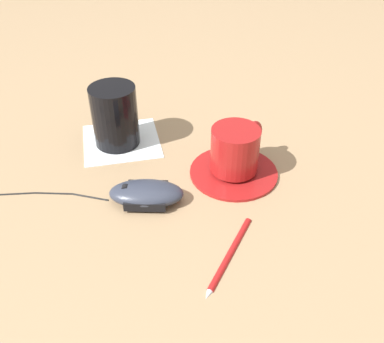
{
  "coord_description": "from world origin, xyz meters",
  "views": [
    {
      "loc": [
        0.14,
        -0.53,
        0.42
      ],
      "look_at": [
        0.04,
        -0.03,
        0.03
      ],
      "focal_mm": 40.0,
      "sensor_mm": 36.0,
      "label": 1
    }
  ],
  "objects": [
    {
      "name": "ground_plane",
      "position": [
        0.0,
        0.0,
        0.0
      ],
      "size": [
        3.0,
        3.0,
        0.0
      ],
      "primitive_type": "plane",
      "color": "#9E7F5B"
    },
    {
      "name": "computer_mouse",
      "position": [
        -0.02,
        -0.07,
        0.02
      ],
      "size": [
        0.12,
        0.08,
        0.03
      ],
      "color": "#2D3342",
      "rests_on": "ground"
    },
    {
      "name": "coffee_cup",
      "position": [
        0.1,
        0.02,
        0.05
      ],
      "size": [
        0.08,
        0.1,
        0.07
      ],
      "color": "maroon",
      "rests_on": "saucer"
    },
    {
      "name": "pen",
      "position": [
        0.11,
        -0.15,
        0.0
      ],
      "size": [
        0.04,
        0.14,
        0.01
      ],
      "color": "#B21919",
      "rests_on": "ground"
    },
    {
      "name": "drinking_glass",
      "position": [
        -0.12,
        0.07,
        0.06
      ],
      "size": [
        0.08,
        0.08,
        0.11
      ],
      "primitive_type": "cylinder",
      "color": "black",
      "rests_on": "napkin_under_glass"
    },
    {
      "name": "napkin_under_glass",
      "position": [
        -0.11,
        0.07,
        0.0
      ],
      "size": [
        0.18,
        0.18,
        0.0
      ],
      "primitive_type": "cube",
      "rotation": [
        0.0,
        0.0,
        0.42
      ],
      "color": "white",
      "rests_on": "ground"
    },
    {
      "name": "saucer",
      "position": [
        0.1,
        0.02,
        0.0
      ],
      "size": [
        0.14,
        0.14,
        0.01
      ],
      "primitive_type": "cylinder",
      "color": "maroon",
      "rests_on": "ground"
    },
    {
      "name": "mouse_cable",
      "position": [
        -0.22,
        -0.11,
        0.0
      ],
      "size": [
        0.25,
        0.11,
        0.0
      ],
      "color": "black",
      "rests_on": "ground"
    }
  ]
}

